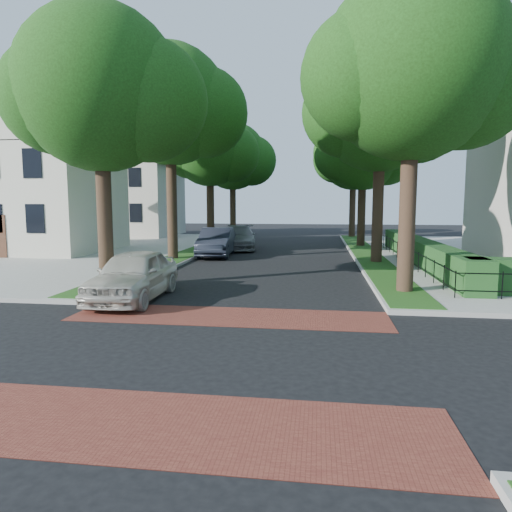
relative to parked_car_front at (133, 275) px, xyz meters
The scene contains 20 objects.
ground 6.24m from the parked_car_front, 54.39° to the right, with size 120.00×120.00×0.00m, color black.
crosswalk_far 4.12m from the parked_car_front, 26.89° to the right, with size 9.00×2.20×0.01m, color maroon.
crosswalk_near 9.02m from the parked_car_front, 66.36° to the right, with size 9.00×2.20×0.01m, color maroon.
grass_strip_ne 16.72m from the parked_car_front, 57.40° to the left, with size 1.60×29.80×0.02m, color #1E4714.
grass_strip_nw 14.20m from the parked_car_front, 97.29° to the left, with size 1.60×29.80×0.02m, color #1E4714.
tree_right_near 11.65m from the parked_car_front, 13.50° to the left, with size 7.75×6.67×10.66m.
tree_right_mid 15.51m from the parked_car_front, 47.98° to the left, with size 8.25×7.09×11.22m.
tree_right_far 22.14m from the parked_car_front, 64.40° to the left, with size 7.25×6.23×9.74m.
tree_right_back 30.36m from the parked_car_front, 71.93° to the left, with size 7.50×6.45×10.20m.
tree_left_near 7.03m from the parked_car_front, 129.21° to the left, with size 7.50×6.45×10.20m.
tree_left_mid 12.81m from the parked_car_front, 99.95° to the left, with size 8.00×6.88×11.48m.
tree_left_far 20.27m from the parked_car_front, 95.37° to the left, with size 7.00×6.02×9.86m.
tree_left_back 29.02m from the parked_car_front, 93.64° to the left, with size 7.75×6.66×10.44m.
hedge_main_road 15.07m from the parked_car_front, 41.43° to the left, with size 1.00×18.00×1.20m, color #18471E.
fence_main_road 14.48m from the parked_car_front, 43.53° to the left, with size 0.06×18.00×0.90m, color black, non-canonical shape.
house_left_near 18.09m from the parked_car_front, 132.52° to the left, with size 10.00×9.00×10.14m.
house_left_far 29.77m from the parked_car_front, 113.79° to the left, with size 10.00×9.00×10.14m.
parked_car_front is the anchor object (origin of this frame).
parked_car_middle 12.55m from the parked_car_front, 90.00° to the left, with size 1.81×5.18×1.71m, color #1F232F.
parked_car_rear 16.72m from the parked_car_front, 87.77° to the left, with size 2.26×5.56×1.61m, color slate.
Camera 1 is at (2.48, -9.26, 3.23)m, focal length 32.00 mm.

